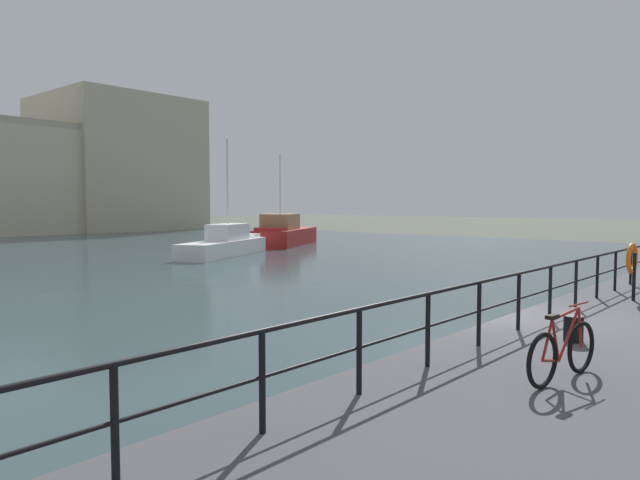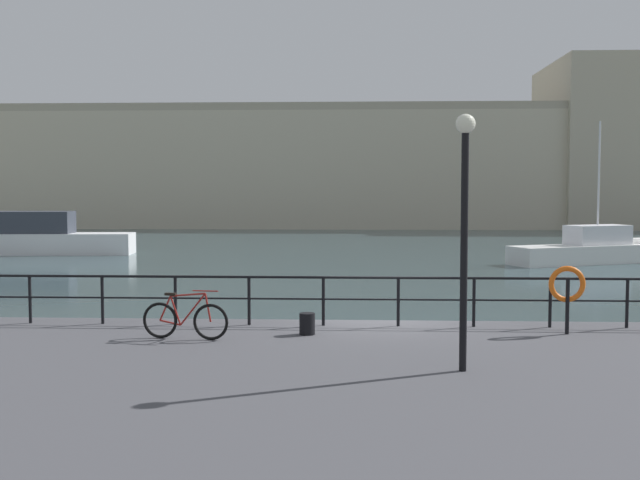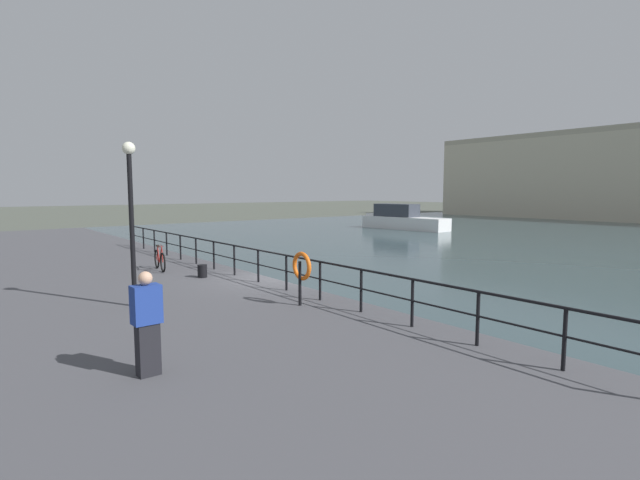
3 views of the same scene
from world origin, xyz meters
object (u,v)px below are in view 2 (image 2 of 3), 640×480
Objects in this scene: harbor_building at (435,164)px; mooring_bollard at (307,324)px; moored_harbor_tender at (591,249)px; quay_lamp_post at (465,205)px; moored_small_launch at (46,237)px; parked_bicycle at (185,320)px; life_ring_stand at (567,286)px.

harbor_building is 64.21m from mooring_bollard.
moored_harbor_tender is 29.68m from quay_lamp_post.
moored_small_launch is 5.31× the size of parked_bicycle.
quay_lamp_post is at bearing -17.79° from parked_bicycle.
moored_small_launch is at bearing 120.44° from mooring_bollard.
moored_small_launch is 32.78m from parked_bicycle.
moored_harbor_tender is (4.08, -38.74, -5.43)m from harbor_building.
moored_small_launch is 30.04m from moored_harbor_tender.
mooring_bollard is (-12.86, -24.66, 0.35)m from moored_harbor_tender.
moored_harbor_tender reaches higher than mooring_bollard.
mooring_bollard is at bearing -97.88° from harbor_building.
life_ring_stand is (22.21, -28.42, 0.83)m from moored_small_launch.
life_ring_stand reaches higher than mooring_bollard.
moored_harbor_tender reaches higher than quay_lamp_post.
moored_harbor_tender is 29.51m from parked_bicycle.
harbor_building reaches higher than life_ring_stand.
mooring_bollard is at bearing 115.90° from moored_small_launch.
harbor_building is 16.55× the size of quay_lamp_post.
mooring_bollard is 0.31× the size of life_ring_stand.
moored_harbor_tender is (29.76, -4.10, -0.27)m from moored_small_launch.
moored_small_launch is at bearing 128.00° from life_ring_stand.
life_ring_stand is (7.68, 0.96, 0.59)m from parked_bicycle.
quay_lamp_post reaches higher than mooring_bollard.
harbor_building is 43.43m from moored_small_launch.
moored_small_launch reaches higher than mooring_bollard.
harbor_building is 39.16× the size of parked_bicycle.
moored_small_launch is 1.09× the size of moored_harbor_tender.
mooring_bollard is at bearing 131.53° from quay_lamp_post.
life_ring_stand is at bearing 15.17° from parked_bicycle.
moored_small_launch is at bearing -126.55° from harbor_building.
parked_bicycle is at bearing -145.19° from moored_harbor_tender.
parked_bicycle is 2.46m from mooring_bollard.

